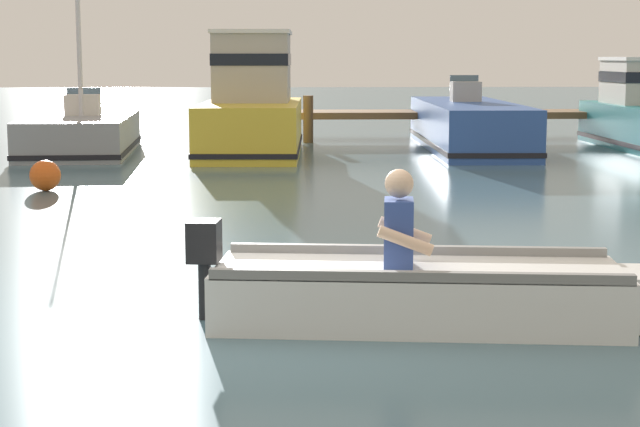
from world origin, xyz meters
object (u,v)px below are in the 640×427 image
at_px(moored_boat_yellow, 252,109).
at_px(mooring_buoy, 45,175).
at_px(rowboat_with_person, 427,291).
at_px(moored_boat_blue, 469,127).
at_px(moored_boat_grey, 81,135).

relative_size(moored_boat_yellow, mooring_buoy, 10.76).
xyz_separation_m(rowboat_with_person, moored_boat_blue, (3.06, 14.82, 0.24)).
height_order(moored_boat_blue, mooring_buoy, moored_boat_blue).
bearing_deg(moored_boat_yellow, moored_boat_grey, 175.52).
distance_m(rowboat_with_person, moored_boat_blue, 15.13).
relative_size(rowboat_with_person, moored_boat_blue, 0.55).
distance_m(rowboat_with_person, moored_boat_grey, 15.17).
bearing_deg(moored_boat_blue, moored_boat_grey, -175.96).
bearing_deg(rowboat_with_person, moored_boat_grey, 110.33).
relative_size(moored_boat_grey, moored_boat_yellow, 0.98).
bearing_deg(mooring_buoy, moored_boat_blue, 41.18).
xyz_separation_m(moored_boat_yellow, mooring_buoy, (-3.00, -5.89, -0.71)).
relative_size(rowboat_with_person, mooring_buoy, 7.93).
height_order(rowboat_with_person, moored_boat_yellow, moored_boat_yellow).
height_order(moored_boat_grey, moored_boat_blue, moored_boat_grey).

